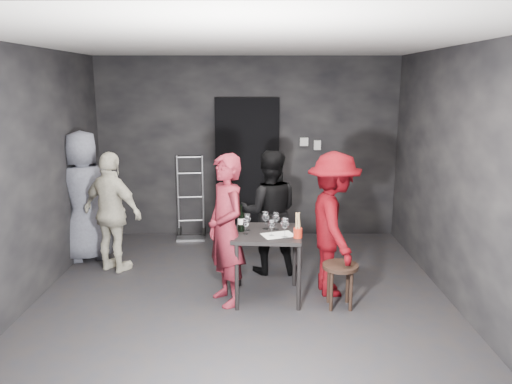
{
  "coord_description": "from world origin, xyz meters",
  "views": [
    {
      "loc": [
        0.17,
        -4.99,
        2.32
      ],
      "look_at": [
        0.14,
        0.25,
        1.17
      ],
      "focal_mm": 35.0,
      "sensor_mm": 36.0,
      "label": 1
    }
  ],
  "objects_px": {
    "woman_black": "(269,211)",
    "bystander_cream": "(112,212)",
    "stool": "(340,272)",
    "wine_bottle": "(241,221)",
    "breadstick_cup": "(298,226)",
    "bystander_grey": "(84,187)",
    "hand_truck": "(191,223)",
    "man_maroon": "(334,220)",
    "server_red": "(226,225)",
    "tasting_table": "(267,241)"
  },
  "relations": [
    {
      "from": "woman_black",
      "to": "breadstick_cup",
      "type": "bearing_deg",
      "value": 105.44
    },
    {
      "from": "wine_bottle",
      "to": "breadstick_cup",
      "type": "xyz_separation_m",
      "value": [
        0.59,
        -0.23,
        0.02
      ]
    },
    {
      "from": "bystander_cream",
      "to": "bystander_grey",
      "type": "bearing_deg",
      "value": -12.22
    },
    {
      "from": "bystander_cream",
      "to": "man_maroon",
      "type": "bearing_deg",
      "value": -166.37
    },
    {
      "from": "hand_truck",
      "to": "bystander_cream",
      "type": "xyz_separation_m",
      "value": [
        -0.78,
        -1.34,
        0.53
      ]
    },
    {
      "from": "bystander_grey",
      "to": "wine_bottle",
      "type": "relative_size",
      "value": 6.88
    },
    {
      "from": "man_maroon",
      "to": "breadstick_cup",
      "type": "height_order",
      "value": "man_maroon"
    },
    {
      "from": "bystander_grey",
      "to": "hand_truck",
      "type": "bearing_deg",
      "value": -164.27
    },
    {
      "from": "wine_bottle",
      "to": "hand_truck",
      "type": "bearing_deg",
      "value": 111.69
    },
    {
      "from": "bystander_cream",
      "to": "breadstick_cup",
      "type": "xyz_separation_m",
      "value": [
        2.21,
        -1.0,
        0.13
      ]
    },
    {
      "from": "hand_truck",
      "to": "wine_bottle",
      "type": "xyz_separation_m",
      "value": [
        0.84,
        -2.11,
        0.63
      ]
    },
    {
      "from": "stool",
      "to": "server_red",
      "type": "xyz_separation_m",
      "value": [
        -1.19,
        0.11,
        0.48
      ]
    },
    {
      "from": "stool",
      "to": "wine_bottle",
      "type": "relative_size",
      "value": 1.63
    },
    {
      "from": "tasting_table",
      "to": "breadstick_cup",
      "type": "distance_m",
      "value": 0.43
    },
    {
      "from": "woman_black",
      "to": "bystander_cream",
      "type": "xyz_separation_m",
      "value": [
        -1.94,
        0.02,
        -0.02
      ]
    },
    {
      "from": "hand_truck",
      "to": "tasting_table",
      "type": "height_order",
      "value": "hand_truck"
    },
    {
      "from": "bystander_cream",
      "to": "woman_black",
      "type": "bearing_deg",
      "value": -152.85
    },
    {
      "from": "tasting_table",
      "to": "breadstick_cup",
      "type": "xyz_separation_m",
      "value": [
        0.31,
        -0.2,
        0.23
      ]
    },
    {
      "from": "hand_truck",
      "to": "woman_black",
      "type": "relative_size",
      "value": 0.81
    },
    {
      "from": "server_red",
      "to": "hand_truck",
      "type": "bearing_deg",
      "value": 167.93
    },
    {
      "from": "woman_black",
      "to": "bystander_cream",
      "type": "distance_m",
      "value": 1.94
    },
    {
      "from": "hand_truck",
      "to": "server_red",
      "type": "bearing_deg",
      "value": -79.49
    },
    {
      "from": "tasting_table",
      "to": "wine_bottle",
      "type": "xyz_separation_m",
      "value": [
        -0.28,
        0.03,
        0.21
      ]
    },
    {
      "from": "bystander_cream",
      "to": "breadstick_cup",
      "type": "height_order",
      "value": "bystander_cream"
    },
    {
      "from": "hand_truck",
      "to": "man_maroon",
      "type": "xyz_separation_m",
      "value": [
        1.85,
        -2.0,
        0.62
      ]
    },
    {
      "from": "stool",
      "to": "wine_bottle",
      "type": "xyz_separation_m",
      "value": [
        -1.04,
        0.27,
        0.48
      ]
    },
    {
      "from": "man_maroon",
      "to": "breadstick_cup",
      "type": "distance_m",
      "value": 0.54
    },
    {
      "from": "stool",
      "to": "man_maroon",
      "type": "bearing_deg",
      "value": 94.64
    },
    {
      "from": "hand_truck",
      "to": "man_maroon",
      "type": "bearing_deg",
      "value": -53.6
    },
    {
      "from": "server_red",
      "to": "bystander_grey",
      "type": "relative_size",
      "value": 0.87
    },
    {
      "from": "breadstick_cup",
      "to": "bystander_grey",
      "type": "bearing_deg",
      "value": 152.44
    },
    {
      "from": "server_red",
      "to": "breadstick_cup",
      "type": "xyz_separation_m",
      "value": [
        0.75,
        -0.08,
        0.01
      ]
    },
    {
      "from": "tasting_table",
      "to": "stool",
      "type": "distance_m",
      "value": 0.84
    },
    {
      "from": "wine_bottle",
      "to": "man_maroon",
      "type": "bearing_deg",
      "value": 6.11
    },
    {
      "from": "hand_truck",
      "to": "wine_bottle",
      "type": "height_order",
      "value": "hand_truck"
    },
    {
      "from": "bystander_cream",
      "to": "wine_bottle",
      "type": "xyz_separation_m",
      "value": [
        1.61,
        -0.77,
        0.11
      ]
    },
    {
      "from": "woman_black",
      "to": "wine_bottle",
      "type": "bearing_deg",
      "value": 66.72
    },
    {
      "from": "wine_bottle",
      "to": "server_red",
      "type": "bearing_deg",
      "value": -135.53
    },
    {
      "from": "bystander_cream",
      "to": "wine_bottle",
      "type": "relative_size",
      "value": 5.22
    },
    {
      "from": "server_red",
      "to": "stool",
      "type": "bearing_deg",
      "value": 55.56
    },
    {
      "from": "woman_black",
      "to": "server_red",
      "type": "bearing_deg",
      "value": 62.11
    },
    {
      "from": "stool",
      "to": "bystander_grey",
      "type": "relative_size",
      "value": 0.24
    },
    {
      "from": "tasting_table",
      "to": "wine_bottle",
      "type": "bearing_deg",
      "value": 174.05
    },
    {
      "from": "hand_truck",
      "to": "bystander_cream",
      "type": "height_order",
      "value": "bystander_cream"
    },
    {
      "from": "man_maroon",
      "to": "server_red",
      "type": "bearing_deg",
      "value": 96.54
    },
    {
      "from": "hand_truck",
      "to": "bystander_cream",
      "type": "distance_m",
      "value": 1.63
    },
    {
      "from": "tasting_table",
      "to": "bystander_cream",
      "type": "bearing_deg",
      "value": 157.12
    },
    {
      "from": "hand_truck",
      "to": "server_red",
      "type": "distance_m",
      "value": 2.44
    },
    {
      "from": "bystander_cream",
      "to": "breadstick_cup",
      "type": "distance_m",
      "value": 2.43
    },
    {
      "from": "tasting_table",
      "to": "bystander_cream",
      "type": "height_order",
      "value": "bystander_cream"
    }
  ]
}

